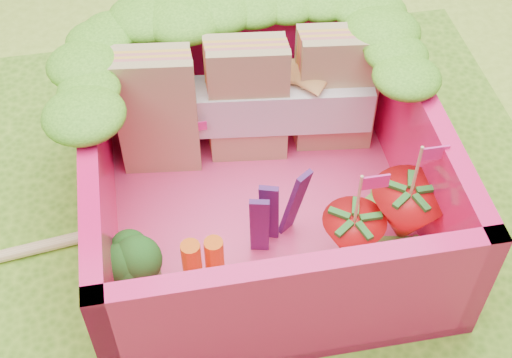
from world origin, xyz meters
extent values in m
plane|color=#90B533|center=(0.00, 0.00, 0.00)|extent=(14.00, 14.00, 0.00)
cube|color=#559020|center=(0.00, 0.00, 0.01)|extent=(2.60, 2.60, 0.03)
cube|color=#EE3C7A|center=(0.05, 0.04, 0.06)|extent=(1.30, 1.30, 0.05)
cube|color=#FF1563|center=(0.05, 0.66, 0.31)|extent=(1.30, 0.07, 0.55)
cube|color=#FF1563|center=(0.05, -0.57, 0.31)|extent=(1.30, 0.07, 0.55)
cube|color=#FF1563|center=(-0.56, 0.04, 0.31)|extent=(0.07, 1.30, 0.55)
cube|color=#FF1563|center=(0.67, 0.04, 0.31)|extent=(0.07, 1.30, 0.55)
ellipsoid|color=#348518|center=(-0.45, 0.62, 0.64)|extent=(0.30, 0.30, 0.11)
ellipsoid|color=#348518|center=(-0.30, 0.62, 0.64)|extent=(0.30, 0.30, 0.11)
ellipsoid|color=#348518|center=(-0.16, 0.62, 0.64)|extent=(0.30, 0.30, 0.11)
ellipsoid|color=#348518|center=(-0.02, 0.62, 0.64)|extent=(0.30, 0.30, 0.11)
ellipsoid|color=#348518|center=(0.12, 0.62, 0.64)|extent=(0.30, 0.30, 0.11)
ellipsoid|color=#348518|center=(0.27, 0.62, 0.64)|extent=(0.30, 0.30, 0.11)
ellipsoid|color=#348518|center=(0.41, 0.62, 0.64)|extent=(0.30, 0.30, 0.11)
ellipsoid|color=#348518|center=(-0.53, 0.14, 0.64)|extent=(0.27, 0.27, 0.10)
ellipsoid|color=#348518|center=(-0.53, 0.28, 0.64)|extent=(0.27, 0.27, 0.10)
ellipsoid|color=#348518|center=(-0.53, 0.42, 0.64)|extent=(0.27, 0.27, 0.10)
ellipsoid|color=#348518|center=(-0.53, 0.56, 0.64)|extent=(0.27, 0.27, 0.10)
ellipsoid|color=#348518|center=(0.63, 0.14, 0.64)|extent=(0.27, 0.27, 0.10)
ellipsoid|color=#348518|center=(0.63, 0.28, 0.64)|extent=(0.27, 0.27, 0.10)
ellipsoid|color=#348518|center=(0.63, 0.42, 0.64)|extent=(0.27, 0.27, 0.10)
ellipsoid|color=#348518|center=(0.63, 0.56, 0.64)|extent=(0.27, 0.27, 0.10)
cube|color=tan|center=(-0.32, 0.40, 0.36)|extent=(0.34, 0.19, 0.57)
cube|color=tan|center=(0.05, 0.40, 0.36)|extent=(0.34, 0.19, 0.57)
cube|color=tan|center=(0.42, 0.40, 0.36)|extent=(0.34, 0.19, 0.57)
cube|color=silver|center=(0.05, 0.40, 0.34)|extent=(1.04, 0.29, 0.20)
cylinder|color=#63AB53|center=(-0.43, -0.26, 0.16)|extent=(0.12, 0.12, 0.15)
ellipsoid|color=#154E17|center=(-0.43, -0.26, 0.29)|extent=(0.34, 0.34, 0.12)
cylinder|color=#F65D14|center=(-0.26, -0.28, 0.22)|extent=(0.07, 0.07, 0.28)
cylinder|color=#F65D14|center=(-0.18, -0.26, 0.20)|extent=(0.07, 0.07, 0.24)
cube|color=#461856|center=(0.00, -0.18, 0.27)|extent=(0.07, 0.04, 0.38)
cube|color=#461856|center=(0.05, -0.12, 0.27)|extent=(0.07, 0.04, 0.38)
cube|color=#461856|center=(0.15, -0.09, 0.27)|extent=(0.07, 0.06, 0.38)
cone|color=red|center=(0.33, -0.25, 0.20)|extent=(0.23, 0.23, 0.23)
cylinder|color=#DFBB7D|center=(0.33, -0.25, 0.43)|extent=(0.01, 0.01, 0.24)
cube|color=#F42892|center=(0.38, -0.25, 0.51)|extent=(0.10, 0.01, 0.06)
cone|color=red|center=(0.55, -0.20, 0.22)|extent=(0.28, 0.28, 0.28)
cylinder|color=#DFBB7D|center=(0.55, -0.20, 0.48)|extent=(0.01, 0.01, 0.24)
cube|color=#F42892|center=(0.60, -0.20, 0.56)|extent=(0.10, 0.01, 0.06)
cube|color=#54A233|center=(0.55, 0.01, 0.11)|extent=(0.31, 0.23, 0.05)
cube|color=#54A233|center=(0.55, -0.25, 0.11)|extent=(0.33, 0.13, 0.05)
cube|color=#54A233|center=(0.25, -0.32, 0.11)|extent=(0.27, 0.28, 0.05)
cube|color=#54A233|center=(0.33, -0.29, 0.11)|extent=(0.25, 0.30, 0.05)
cube|color=#DFB67A|center=(-0.96, 0.03, 0.05)|extent=(2.05, 0.31, 0.04)
camera|label=1|loc=(-0.29, -1.74, 2.32)|focal=50.00mm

